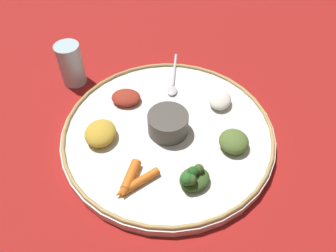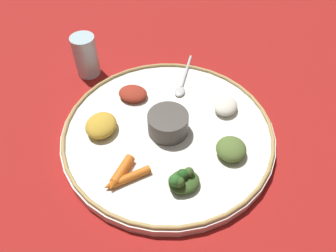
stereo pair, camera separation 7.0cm
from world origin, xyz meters
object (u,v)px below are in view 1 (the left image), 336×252
Objects in this scene: center_bowl at (168,123)px; spoon at (173,81)px; carrot_near_spoon at (130,178)px; drinking_glass at (72,67)px; greens_pile at (194,178)px; carrot_outer at (138,182)px.

spoon is (-0.05, -0.15, -0.02)m from center_bowl.
drinking_glass is at bearing -75.47° from carrot_near_spoon.
center_bowl is 1.11× the size of carrot_near_spoon.
greens_pile is at bearing 83.41° from spoon.
carrot_near_spoon reaches higher than spoon.
carrot_near_spoon is (0.10, 0.10, -0.02)m from center_bowl.
carrot_near_spoon is at bearing 46.74° from center_bowl.
spoon is at bearing -108.18° from center_bowl.
center_bowl is 0.93× the size of carrot_outer.
carrot_near_spoon is 0.84× the size of carrot_outer.
greens_pile is (-0.02, 0.14, -0.01)m from center_bowl.
carrot_outer is (-0.01, 0.01, -0.00)m from carrot_near_spoon.
carrot_outer is at bearing 106.04° from drinking_glass.
center_bowl reaches higher than spoon.
carrot_near_spoon reaches higher than carrot_outer.
drinking_glass is (0.20, -0.37, 0.01)m from greens_pile.
greens_pile reaches higher than carrot_outer.
greens_pile is 0.42m from drinking_glass.
center_bowl is at bearing 71.82° from spoon.
carrot_outer is at bearing -11.53° from greens_pile.
center_bowl is at bearing -133.26° from carrot_near_spoon.
carrot_outer is at bearing 137.31° from carrot_near_spoon.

